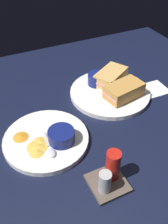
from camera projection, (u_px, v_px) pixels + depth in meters
ground_plane at (113, 117)px, 83.61cm from camera, size 110.00×110.00×3.00cm
plate_sandwich_main at (110, 93)px, 90.05cm from camera, size 28.50×28.50×1.60cm
sandwich_half_near at (124, 91)px, 85.54cm from camera, size 14.29×9.78×4.80cm
sandwich_half_far at (111, 77)px, 92.07cm from camera, size 15.06×13.12×4.80cm
ramekin_dark_sauce at (97, 79)px, 91.54cm from camera, size 6.78×6.78×4.19cm
spoon_by_dark_ramekin at (104, 91)px, 88.96cm from camera, size 2.30×9.89×0.80cm
plate_chips_companion at (46, 139)px, 72.52cm from camera, size 24.71×24.71×1.60cm
ramekin_light_gravy at (61, 136)px, 69.78cm from camera, size 7.53×7.53×3.76cm
spoon_by_gravy_ramekin at (50, 149)px, 68.10cm from camera, size 2.47×9.94×0.80cm
plantain_chip_scatter at (35, 144)px, 69.57cm from camera, size 10.41×13.45×0.60cm
condiment_caddy at (109, 175)px, 60.11cm from camera, size 9.00×9.00×9.50cm
paper_napkin_folded at (152, 89)px, 92.72cm from camera, size 11.26×9.32×0.40cm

